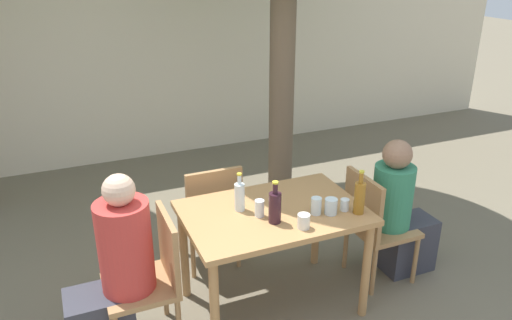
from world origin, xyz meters
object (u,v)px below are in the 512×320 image
object	(u,v)px
drinking_glass_0	(304,221)
drinking_glass_4	(316,206)
dining_table_front	(273,223)
wine_bottle_1	(275,207)
patio_chair_0	(153,273)
patio_chair_2	(211,211)
drinking_glass_2	(331,206)
person_seated_0	(114,277)
drinking_glass_1	(345,205)
water_bottle_0	(240,196)
patio_chair_1	(374,222)
drinking_glass_3	(260,208)
person_seated_1	(400,215)
amber_bottle_2	(360,197)

from	to	relation	value
drinking_glass_0	drinking_glass_4	world-z (taller)	drinking_glass_4
dining_table_front	wine_bottle_1	world-z (taller)	wine_bottle_1
wine_bottle_1	drinking_glass_0	size ratio (longest dim) A/B	3.03
patio_chair_0	patio_chair_2	xyz separation A→B (m)	(0.59, 0.64, 0.00)
patio_chair_0	dining_table_front	bearing A→B (deg)	90.00
patio_chair_2	drinking_glass_2	xyz separation A→B (m)	(0.57, -0.83, 0.33)
person_seated_0	drinking_glass_0	size ratio (longest dim) A/B	12.82
drinking_glass_0	drinking_glass_2	bearing A→B (deg)	20.29
person_seated_0	wine_bottle_1	bearing A→B (deg)	81.81
drinking_glass_1	drinking_glass_2	size ratio (longest dim) A/B	0.75
wine_bottle_1	drinking_glass_1	size ratio (longest dim) A/B	3.52
person_seated_0	water_bottle_0	distance (m)	0.93
patio_chair_1	wine_bottle_1	size ratio (longest dim) A/B	3.11
drinking_glass_1	person_seated_0	bearing A→B (deg)	173.06
patio_chair_1	drinking_glass_3	size ratio (longest dim) A/B	7.73
drinking_glass_4	patio_chair_0	bearing A→B (deg)	171.94
drinking_glass_3	drinking_glass_1	bearing A→B (deg)	-14.68
person_seated_1	drinking_glass_4	size ratio (longest dim) A/B	9.75
drinking_glass_1	drinking_glass_4	bearing A→B (deg)	171.13
wine_bottle_1	drinking_glass_1	world-z (taller)	wine_bottle_1
drinking_glass_0	drinking_glass_1	xyz separation A→B (m)	(0.36, 0.10, -0.01)
drinking_glass_2	drinking_glass_4	world-z (taller)	drinking_glass_4
drinking_glass_1	drinking_glass_3	bearing A→B (deg)	165.32
dining_table_front	person_seated_1	size ratio (longest dim) A/B	1.06
patio_chair_0	person_seated_1	size ratio (longest dim) A/B	0.79
person_seated_1	drinking_glass_3	xyz separation A→B (m)	(-1.19, -0.04, 0.33)
patio_chair_0	drinking_glass_4	distance (m)	1.14
wine_bottle_1	drinking_glass_4	world-z (taller)	wine_bottle_1
patio_chair_0	patio_chair_1	xyz separation A→B (m)	(1.67, 0.00, 0.00)
amber_bottle_2	drinking_glass_3	world-z (taller)	amber_bottle_2
patio_chair_0	person_seated_0	xyz separation A→B (m)	(-0.23, -0.00, 0.04)
water_bottle_0	amber_bottle_2	xyz separation A→B (m)	(0.71, -0.34, 0.01)
patio_chair_2	drinking_glass_0	bearing A→B (deg)	109.13
patio_chair_0	drinking_glass_3	distance (m)	0.79
patio_chair_2	person_seated_1	distance (m)	1.47
person_seated_1	drinking_glass_3	bearing A→B (deg)	91.80
patio_chair_0	drinking_glass_1	size ratio (longest dim) A/B	10.96
drinking_glass_0	drinking_glass_3	bearing A→B (deg)	128.55
person_seated_0	patio_chair_2	bearing A→B (deg)	127.68
drinking_glass_4	drinking_glass_1	bearing A→B (deg)	-8.87
person_seated_1	drinking_glass_2	size ratio (longest dim) A/B	10.47
person_seated_1	amber_bottle_2	distance (m)	0.74
drinking_glass_2	drinking_glass_4	xyz separation A→B (m)	(-0.09, 0.04, 0.00)
drinking_glass_0	drinking_glass_3	xyz separation A→B (m)	(-0.20, 0.25, 0.01)
person_seated_0	drinking_glass_4	distance (m)	1.35
drinking_glass_3	drinking_glass_4	size ratio (longest dim) A/B	0.99
patio_chair_1	drinking_glass_4	xyz separation A→B (m)	(-0.60, -0.15, 0.33)
patio_chair_2	person_seated_1	size ratio (longest dim) A/B	0.79
patio_chair_1	patio_chair_2	size ratio (longest dim) A/B	1.00
person_seated_0	water_bottle_0	size ratio (longest dim) A/B	4.50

